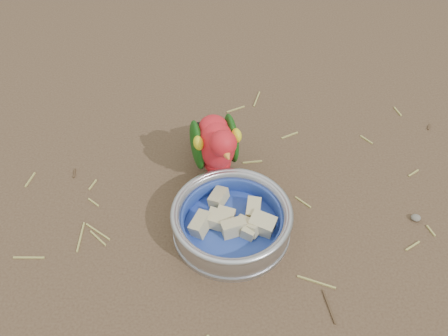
# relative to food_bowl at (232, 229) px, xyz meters

# --- Properties ---
(ground) EXTENTS (60.00, 60.00, 0.00)m
(ground) POSITION_rel_food_bowl_xyz_m (0.01, -0.04, -0.01)
(ground) COLOR brown
(food_bowl) EXTENTS (0.22, 0.22, 0.02)m
(food_bowl) POSITION_rel_food_bowl_xyz_m (0.00, 0.00, 0.00)
(food_bowl) COLOR #B2B2BA
(food_bowl) RESTS_ON ground
(bowl_wall) EXTENTS (0.22, 0.22, 0.04)m
(bowl_wall) POSITION_rel_food_bowl_xyz_m (0.00, 0.00, 0.03)
(bowl_wall) COLOR #B2B2BA
(bowl_wall) RESTS_ON food_bowl
(fruit_wedges) EXTENTS (0.13, 0.13, 0.03)m
(fruit_wedges) POSITION_rel_food_bowl_xyz_m (0.00, 0.00, 0.02)
(fruit_wedges) COLOR #C6B788
(fruit_wedges) RESTS_ON food_bowl
(lory_parrot) EXTENTS (0.15, 0.22, 0.16)m
(lory_parrot) POSITION_rel_food_bowl_xyz_m (-0.03, 0.14, 0.07)
(lory_parrot) COLOR red
(lory_parrot) RESTS_ON ground
(ground_debris) EXTENTS (0.90, 0.80, 0.01)m
(ground_debris) POSITION_rel_food_bowl_xyz_m (0.03, 0.02, -0.01)
(ground_debris) COLOR tan
(ground_debris) RESTS_ON ground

